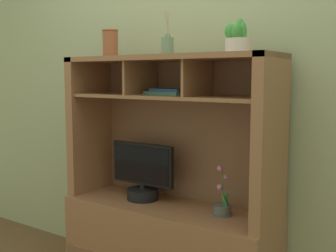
{
  "coord_description": "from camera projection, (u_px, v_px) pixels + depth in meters",
  "views": [
    {
      "loc": [
        1.38,
        -2.03,
        1.32
      ],
      "look_at": [
        0.0,
        0.0,
        1.03
      ],
      "focal_mm": 44.68,
      "sensor_mm": 36.0,
      "label": 1
    }
  ],
  "objects": [
    {
      "name": "back_wall",
      "position": [
        190.0,
        64.0,
        2.63
      ],
      "size": [
        6.0,
        0.02,
        2.8
      ],
      "primitive_type": "cube",
      "color": "#A1AB7F",
      "rests_on": "ground"
    },
    {
      "name": "media_console",
      "position": [
        169.0,
        221.0,
        2.54
      ],
      "size": [
        1.32,
        0.48,
        1.44
      ],
      "color": "#93613E",
      "rests_on": "ground"
    },
    {
      "name": "tv_monitor",
      "position": [
        143.0,
        176.0,
        2.62
      ],
      "size": [
        0.45,
        0.2,
        0.36
      ],
      "color": "black",
      "rests_on": "media_console"
    },
    {
      "name": "potted_orchid",
      "position": [
        222.0,
        207.0,
        2.33
      ],
      "size": [
        0.11,
        0.11,
        0.28
      ],
      "color": "#525452",
      "rests_on": "media_console"
    },
    {
      "name": "magazine_stack_left",
      "position": [
        171.0,
        92.0,
        2.48
      ],
      "size": [
        0.29,
        0.23,
        0.04
      ],
      "color": "#457868",
      "rests_on": "media_console"
    },
    {
      "name": "diffuser_bottle",
      "position": [
        167.0,
        46.0,
        2.41
      ],
      "size": [
        0.07,
        0.07,
        0.25
      ],
      "color": "slate",
      "rests_on": "media_console"
    },
    {
      "name": "potted_succulent",
      "position": [
        238.0,
        40.0,
        2.19
      ],
      "size": [
        0.16,
        0.16,
        0.19
      ],
      "color": "beige",
      "rests_on": "media_console"
    },
    {
      "name": "ceramic_vase",
      "position": [
        110.0,
        43.0,
        2.63
      ],
      "size": [
        0.1,
        0.1,
        0.17
      ],
      "color": "brown",
      "rests_on": "media_console"
    }
  ]
}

